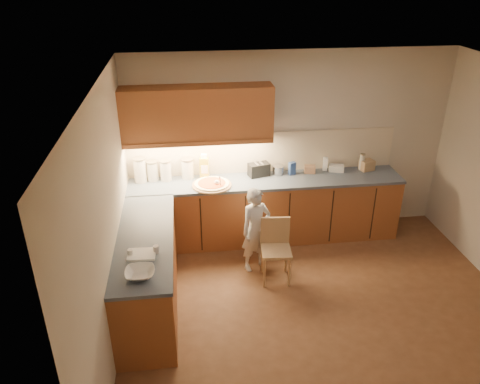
{
  "coord_description": "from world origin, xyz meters",
  "views": [
    {
      "loc": [
        -1.47,
        -4.03,
        3.61
      ],
      "look_at": [
        -0.8,
        1.2,
        1.0
      ],
      "focal_mm": 35.0,
      "sensor_mm": 36.0,
      "label": 1
    }
  ],
  "objects": [
    {
      "name": "steel_pot",
      "position": [
        -0.18,
        1.86,
        0.98
      ],
      "size": [
        0.17,
        0.17,
        0.13
      ],
      "color": "#A0A1A5",
      "rests_on": "l_counter"
    },
    {
      "name": "tall_jar",
      "position": [
        1.04,
        1.86,
        1.04
      ],
      "size": [
        0.08,
        0.08,
        0.24
      ],
      "rotation": [
        0.0,
        0.0,
        -0.15
      ],
      "color": "silver",
      "rests_on": "l_counter"
    },
    {
      "name": "oil_jug",
      "position": [
        -1.21,
        1.85,
        1.08
      ],
      "size": [
        0.13,
        0.11,
        0.35
      ],
      "rotation": [
        0.0,
        0.0,
        -0.23
      ],
      "color": "gold",
      "rests_on": "l_counter"
    },
    {
      "name": "card_box_b",
      "position": [
        1.11,
        1.85,
        0.99
      ],
      "size": [
        0.22,
        0.19,
        0.15
      ],
      "primitive_type": "cube",
      "rotation": [
        0.0,
        0.0,
        0.27
      ],
      "color": "tan",
      "rests_on": "l_counter"
    },
    {
      "name": "canister_d",
      "position": [
        -1.44,
        1.89,
        1.06
      ],
      "size": [
        0.18,
        0.18,
        0.29
      ],
      "rotation": [
        0.0,
        0.0,
        -0.07
      ],
      "color": "white",
      "rests_on": "l_counter"
    },
    {
      "name": "flat_pack",
      "position": [
        0.67,
        1.87,
        0.96
      ],
      "size": [
        0.24,
        0.19,
        0.08
      ],
      "primitive_type": "cube",
      "rotation": [
        0.0,
        0.0,
        -0.25
      ],
      "color": "silver",
      "rests_on": "l_counter"
    },
    {
      "name": "canister_b",
      "position": [
        -1.91,
        1.88,
        1.06
      ],
      "size": [
        0.16,
        0.16,
        0.28
      ],
      "rotation": [
        0.0,
        0.0,
        -0.29
      ],
      "color": "white",
      "rests_on": "l_counter"
    },
    {
      "name": "toaster",
      "position": [
        -0.45,
        1.84,
        1.01
      ],
      "size": [
        0.32,
        0.23,
        0.19
      ],
      "rotation": [
        0.0,
        0.0,
        0.25
      ],
      "color": "black",
      "rests_on": "l_counter"
    },
    {
      "name": "child",
      "position": [
        -0.63,
        0.98,
        0.57
      ],
      "size": [
        0.49,
        0.41,
        1.13
      ],
      "primitive_type": "imported",
      "rotation": [
        0.0,
        0.0,
        0.4
      ],
      "color": "silver",
      "rests_on": "ground"
    },
    {
      "name": "dough_cloth",
      "position": [
        -1.96,
        0.05,
        0.93
      ],
      "size": [
        0.29,
        0.23,
        0.02
      ],
      "primitive_type": "cube",
      "rotation": [
        0.0,
        0.0,
        -0.04
      ],
      "color": "white",
      "rests_on": "l_counter"
    },
    {
      "name": "l_counter",
      "position": [
        -0.92,
        1.25,
        0.46
      ],
      "size": [
        3.77,
        2.62,
        0.92
      ],
      "color": "#98542C",
      "rests_on": "ground"
    },
    {
      "name": "white_bottle",
      "position": [
        0.51,
        1.9,
        1.02
      ],
      "size": [
        0.08,
        0.08,
        0.19
      ],
      "primitive_type": "cube",
      "rotation": [
        0.0,
        0.0,
        -0.23
      ],
      "color": "white",
      "rests_on": "l_counter"
    },
    {
      "name": "spice_jar_a",
      "position": [
        -2.07,
        0.05,
        0.96
      ],
      "size": [
        0.05,
        0.05,
        0.07
      ],
      "primitive_type": "cylinder",
      "rotation": [
        0.0,
        0.0,
        -0.01
      ],
      "color": "silver",
      "rests_on": "l_counter"
    },
    {
      "name": "room",
      "position": [
        0.0,
        0.0,
        1.68
      ],
      "size": [
        4.54,
        4.5,
        2.62
      ],
      "color": "brown",
      "rests_on": "ground"
    },
    {
      "name": "canister_c",
      "position": [
        -1.73,
        1.85,
        1.07
      ],
      "size": [
        0.16,
        0.16,
        0.29
      ],
      "rotation": [
        0.0,
        0.0,
        0.44
      ],
      "color": "silver",
      "rests_on": "l_counter"
    },
    {
      "name": "pizza_on_board",
      "position": [
        -1.13,
        1.59,
        0.94
      ],
      "size": [
        0.53,
        0.53,
        0.21
      ],
      "rotation": [
        0.0,
        0.0,
        0.15
      ],
      "color": "tan",
      "rests_on": "l_counter"
    },
    {
      "name": "upper_cabinets",
      "position": [
        -1.27,
        1.82,
        1.85
      ],
      "size": [
        1.95,
        0.36,
        0.73
      ],
      "color": "#98542C",
      "rests_on": "ground"
    },
    {
      "name": "blue_box",
      "position": [
        0.01,
        1.82,
        1.01
      ],
      "size": [
        0.1,
        0.09,
        0.18
      ],
      "primitive_type": "cube",
      "rotation": [
        0.0,
        0.0,
        0.27
      ],
      "color": "#304D90",
      "rests_on": "l_counter"
    },
    {
      "name": "mixing_bowl",
      "position": [
        -1.95,
        -0.31,
        0.95
      ],
      "size": [
        0.29,
        0.29,
        0.07
      ],
      "primitive_type": "imported",
      "rotation": [
        0.0,
        0.0,
        0.02
      ],
      "color": "white",
      "rests_on": "l_counter"
    },
    {
      "name": "canister_a",
      "position": [
        -2.07,
        1.85,
        1.09
      ],
      "size": [
        0.17,
        0.17,
        0.35
      ],
      "rotation": [
        0.0,
        0.0,
        -0.27
      ],
      "color": "silver",
      "rests_on": "l_counter"
    },
    {
      "name": "wooden_chair",
      "position": [
        -0.41,
        0.75,
        0.46
      ],
      "size": [
        0.39,
        0.39,
        0.8
      ],
      "rotation": [
        0.0,
        0.0,
        -0.08
      ],
      "color": "tan",
      "rests_on": "ground"
    },
    {
      "name": "card_box_a",
      "position": [
        0.28,
        1.85,
        0.97
      ],
      "size": [
        0.17,
        0.13,
        0.11
      ],
      "primitive_type": "cube",
      "rotation": [
        0.0,
        0.0,
        -0.19
      ],
      "color": "#A37757",
      "rests_on": "l_counter"
    },
    {
      "name": "backsplash",
      "position": [
        -0.38,
        1.99,
        1.21
      ],
      "size": [
        3.75,
        0.02,
        0.58
      ],
      "primitive_type": "cube",
      "color": "beige",
      "rests_on": "l_counter"
    },
    {
      "name": "spice_jar_b",
      "position": [
        -1.81,
        0.08,
        0.96
      ],
      "size": [
        0.07,
        0.07,
        0.08
      ],
      "primitive_type": "cylinder",
      "rotation": [
        0.0,
        0.0,
        0.27
      ],
      "color": "silver",
      "rests_on": "l_counter"
    }
  ]
}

